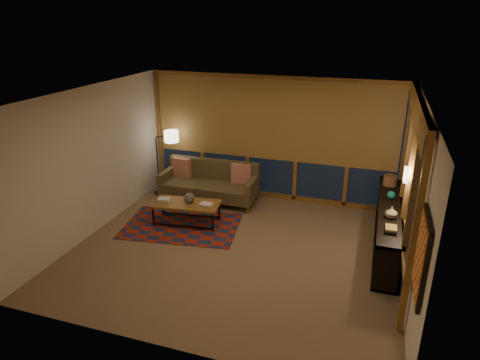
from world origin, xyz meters
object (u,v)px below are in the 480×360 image
(sofa, at_px, (209,183))
(coffee_table, at_px, (187,213))
(bookshelf, at_px, (388,226))
(floor_lamp, at_px, (158,163))

(sofa, bearing_deg, coffee_table, -91.30)
(sofa, height_order, coffee_table, sofa)
(bookshelf, bearing_deg, sofa, 167.76)
(sofa, height_order, floor_lamp, floor_lamp)
(coffee_table, height_order, floor_lamp, floor_lamp)
(sofa, relative_size, floor_lamp, 1.41)
(sofa, xyz_separation_m, coffee_table, (-0.01, -1.13, -0.21))
(coffee_table, height_order, bookshelf, bookshelf)
(floor_lamp, xyz_separation_m, bookshelf, (4.97, -0.86, -0.36))
(coffee_table, relative_size, bookshelf, 0.43)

